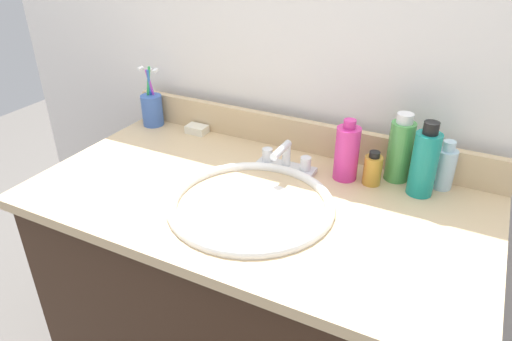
% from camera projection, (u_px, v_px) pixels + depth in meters
% --- Properties ---
extents(vanity_cabinet, '(1.06, 0.55, 0.82)m').
position_uv_depth(vanity_cabinet, '(255.00, 324.00, 1.34)').
color(vanity_cabinet, '#382316').
rests_on(vanity_cabinet, ground_plane).
extents(countertop, '(1.10, 0.59, 0.03)m').
position_uv_depth(countertop, '(255.00, 200.00, 1.13)').
color(countertop, '#D1B284').
rests_on(countertop, vanity_cabinet).
extents(backsplash, '(1.10, 0.02, 0.09)m').
position_uv_depth(backsplash, '(300.00, 135.00, 1.33)').
color(backsplash, '#D1B284').
rests_on(backsplash, countertop).
extents(back_wall, '(2.20, 0.04, 1.30)m').
position_uv_depth(back_wall, '(304.00, 195.00, 1.49)').
color(back_wall, white).
rests_on(back_wall, ground_plane).
extents(sink_basin, '(0.39, 0.39, 0.11)m').
position_uv_depth(sink_basin, '(251.00, 216.00, 1.10)').
color(sink_basin, white).
rests_on(sink_basin, countertop).
extents(faucet, '(0.16, 0.10, 0.08)m').
position_uv_depth(faucet, '(285.00, 161.00, 1.22)').
color(faucet, silver).
rests_on(faucet, countertop).
extents(bottle_oil_amber, '(0.05, 0.05, 0.09)m').
position_uv_depth(bottle_oil_amber, '(373.00, 169.00, 1.16)').
color(bottle_oil_amber, gold).
rests_on(bottle_oil_amber, countertop).
extents(bottle_mouthwash_teal, '(0.06, 0.06, 0.19)m').
position_uv_depth(bottle_mouthwash_teal, '(424.00, 162.00, 1.10)').
color(bottle_mouthwash_teal, teal).
rests_on(bottle_mouthwash_teal, countertop).
extents(bottle_gel_clear, '(0.05, 0.05, 0.12)m').
position_uv_depth(bottle_gel_clear, '(445.00, 167.00, 1.14)').
color(bottle_gel_clear, silver).
rests_on(bottle_gel_clear, countertop).
extents(bottle_soap_pink, '(0.06, 0.06, 0.16)m').
position_uv_depth(bottle_soap_pink, '(347.00, 152.00, 1.17)').
color(bottle_soap_pink, '#D8338C').
rests_on(bottle_soap_pink, countertop).
extents(bottle_toner_green, '(0.06, 0.06, 0.18)m').
position_uv_depth(bottle_toner_green, '(400.00, 150.00, 1.16)').
color(bottle_toner_green, '#4C9E4C').
rests_on(bottle_toner_green, countertop).
extents(cup_blue_plastic, '(0.07, 0.07, 0.19)m').
position_uv_depth(cup_blue_plastic, '(152.00, 109.00, 1.48)').
color(cup_blue_plastic, '#3F66B7').
rests_on(cup_blue_plastic, countertop).
extents(soap_bar, '(0.06, 0.04, 0.02)m').
position_uv_depth(soap_bar, '(197.00, 129.00, 1.44)').
color(soap_bar, white).
rests_on(soap_bar, countertop).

